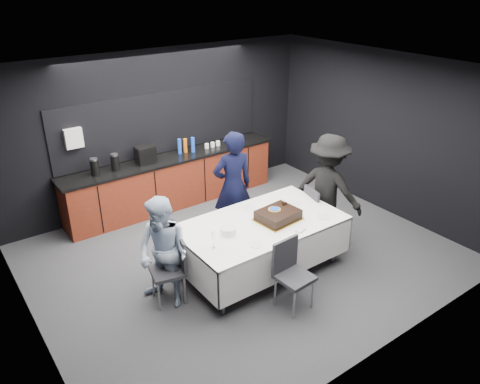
{
  "coord_description": "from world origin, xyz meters",
  "views": [
    {
      "loc": [
        -3.6,
        -4.88,
        3.99
      ],
      "look_at": [
        0.0,
        0.1,
        1.05
      ],
      "focal_mm": 35.0,
      "sensor_mm": 36.0,
      "label": 1
    }
  ],
  "objects_px": {
    "chair_right": "(316,210)",
    "chair_near": "(291,269)",
    "party_table": "(261,230)",
    "plate_stack": "(228,231)",
    "chair_left": "(173,264)",
    "person_center": "(233,186)",
    "cake_assembly": "(278,215)",
    "champagne_flute": "(213,237)",
    "person_left": "(164,253)",
    "person_right": "(328,189)"
  },
  "relations": [
    {
      "from": "plate_stack",
      "to": "chair_right",
      "type": "xyz_separation_m",
      "value": [
        1.79,
        0.14,
        -0.3
      ]
    },
    {
      "from": "chair_near",
      "to": "person_center",
      "type": "height_order",
      "value": "person_center"
    },
    {
      "from": "party_table",
      "to": "cake_assembly",
      "type": "xyz_separation_m",
      "value": [
        0.23,
        -0.09,
        0.21
      ]
    },
    {
      "from": "plate_stack",
      "to": "cake_assembly",
      "type": "bearing_deg",
      "value": -6.13
    },
    {
      "from": "chair_near",
      "to": "person_right",
      "type": "xyz_separation_m",
      "value": [
        1.58,
        0.94,
        0.34
      ]
    },
    {
      "from": "plate_stack",
      "to": "champagne_flute",
      "type": "xyz_separation_m",
      "value": [
        -0.35,
        -0.18,
        0.11
      ]
    },
    {
      "from": "person_left",
      "to": "chair_near",
      "type": "bearing_deg",
      "value": 30.5
    },
    {
      "from": "chair_right",
      "to": "chair_near",
      "type": "height_order",
      "value": "same"
    },
    {
      "from": "champagne_flute",
      "to": "person_left",
      "type": "distance_m",
      "value": 0.66
    },
    {
      "from": "party_table",
      "to": "person_center",
      "type": "bearing_deg",
      "value": 77.73
    },
    {
      "from": "party_table",
      "to": "chair_right",
      "type": "xyz_separation_m",
      "value": [
        1.23,
        0.13,
        -0.11
      ]
    },
    {
      "from": "champagne_flute",
      "to": "party_table",
      "type": "bearing_deg",
      "value": 11.45
    },
    {
      "from": "party_table",
      "to": "person_right",
      "type": "relative_size",
      "value": 1.32
    },
    {
      "from": "chair_left",
      "to": "person_center",
      "type": "distance_m",
      "value": 1.83
    },
    {
      "from": "cake_assembly",
      "to": "person_right",
      "type": "distance_m",
      "value": 1.18
    },
    {
      "from": "person_left",
      "to": "person_right",
      "type": "xyz_separation_m",
      "value": [
        2.86,
        -0.04,
        0.12
      ]
    },
    {
      "from": "cake_assembly",
      "to": "champagne_flute",
      "type": "relative_size",
      "value": 2.83
    },
    {
      "from": "champagne_flute",
      "to": "person_right",
      "type": "relative_size",
      "value": 0.13
    },
    {
      "from": "champagne_flute",
      "to": "chair_near",
      "type": "height_order",
      "value": "champagne_flute"
    },
    {
      "from": "party_table",
      "to": "plate_stack",
      "type": "bearing_deg",
      "value": -179.28
    },
    {
      "from": "person_right",
      "to": "plate_stack",
      "type": "bearing_deg",
      "value": 73.53
    },
    {
      "from": "chair_left",
      "to": "champagne_flute",
      "type": "bearing_deg",
      "value": -34.94
    },
    {
      "from": "person_center",
      "to": "person_left",
      "type": "distance_m",
      "value": 1.9
    },
    {
      "from": "champagne_flute",
      "to": "chair_near",
      "type": "xyz_separation_m",
      "value": [
        0.73,
        -0.67,
        -0.4
      ]
    },
    {
      "from": "cake_assembly",
      "to": "person_right",
      "type": "relative_size",
      "value": 0.36
    },
    {
      "from": "plate_stack",
      "to": "chair_near",
      "type": "relative_size",
      "value": 0.22
    },
    {
      "from": "plate_stack",
      "to": "person_right",
      "type": "relative_size",
      "value": 0.12
    },
    {
      "from": "chair_left",
      "to": "person_right",
      "type": "relative_size",
      "value": 0.53
    },
    {
      "from": "champagne_flute",
      "to": "person_center",
      "type": "relative_size",
      "value": 0.12
    },
    {
      "from": "party_table",
      "to": "plate_stack",
      "type": "distance_m",
      "value": 0.59
    },
    {
      "from": "party_table",
      "to": "plate_stack",
      "type": "height_order",
      "value": "plate_stack"
    },
    {
      "from": "person_center",
      "to": "person_left",
      "type": "bearing_deg",
      "value": 38.52
    },
    {
      "from": "cake_assembly",
      "to": "champagne_flute",
      "type": "xyz_separation_m",
      "value": [
        -1.14,
        -0.09,
        0.09
      ]
    },
    {
      "from": "cake_assembly",
      "to": "person_right",
      "type": "bearing_deg",
      "value": 8.64
    },
    {
      "from": "chair_near",
      "to": "chair_right",
      "type": "bearing_deg",
      "value": 34.75
    },
    {
      "from": "chair_left",
      "to": "person_right",
      "type": "xyz_separation_m",
      "value": [
        2.74,
        -0.04,
        0.34
      ]
    },
    {
      "from": "party_table",
      "to": "chair_right",
      "type": "distance_m",
      "value": 1.24
    },
    {
      "from": "champagne_flute",
      "to": "chair_left",
      "type": "distance_m",
      "value": 0.67
    },
    {
      "from": "plate_stack",
      "to": "chair_right",
      "type": "relative_size",
      "value": 0.22
    },
    {
      "from": "party_table",
      "to": "person_left",
      "type": "xyz_separation_m",
      "value": [
        -1.47,
        0.12,
        0.11
      ]
    },
    {
      "from": "party_table",
      "to": "chair_near",
      "type": "height_order",
      "value": "chair_near"
    },
    {
      "from": "chair_right",
      "to": "person_left",
      "type": "height_order",
      "value": "person_left"
    },
    {
      "from": "champagne_flute",
      "to": "person_center",
      "type": "distance_m",
      "value": 1.63
    },
    {
      "from": "cake_assembly",
      "to": "chair_near",
      "type": "relative_size",
      "value": 0.68
    },
    {
      "from": "chair_right",
      "to": "person_right",
      "type": "xyz_separation_m",
      "value": [
        0.17,
        -0.04,
        0.34
      ]
    },
    {
      "from": "party_table",
      "to": "cake_assembly",
      "type": "relative_size",
      "value": 3.66
    },
    {
      "from": "chair_right",
      "to": "chair_near",
      "type": "relative_size",
      "value": 1.0
    },
    {
      "from": "chair_right",
      "to": "person_right",
      "type": "height_order",
      "value": "person_right"
    },
    {
      "from": "plate_stack",
      "to": "chair_left",
      "type": "bearing_deg",
      "value": 170.75
    },
    {
      "from": "chair_near",
      "to": "cake_assembly",
      "type": "bearing_deg",
      "value": 61.18
    }
  ]
}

